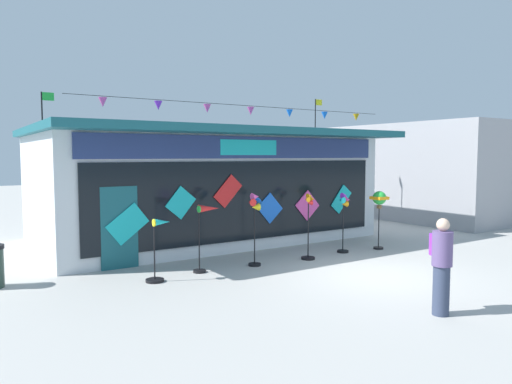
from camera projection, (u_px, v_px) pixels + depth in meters
The scene contains 10 objects.
ground_plane at pixel (369, 274), 10.90m from camera, with size 80.00×80.00×0.00m, color #ADAAA5.
kite_shop_building at pixel (203, 184), 15.69m from camera, with size 10.62×6.80×4.90m.
wind_spinner_far_left at pixel (158, 250), 10.27m from camera, with size 0.57×0.40×1.38m.
wind_spinner_left at pixel (206, 223), 11.10m from camera, with size 0.67×0.31×1.59m.
wind_spinner_center_left at pixel (255, 214), 11.63m from camera, with size 0.44×0.31×1.82m.
wind_spinner_center_right at pixel (309, 225), 12.40m from camera, with size 0.37×0.37×1.76m.
wind_spinner_right at pixel (344, 212), 13.26m from camera, with size 0.41×0.32×1.70m.
wind_spinner_far_right at pixel (379, 201), 13.74m from camera, with size 0.40×0.40×1.70m.
person_near_camera at pixel (441, 264), 8.10m from camera, with size 0.43×0.48×1.68m.
neighbour_building at pixel (418, 171), 21.79m from camera, with size 5.65×9.37×4.06m, color #99999E.
Camera 1 is at (-8.02, -7.56, 2.75)m, focal length 33.17 mm.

